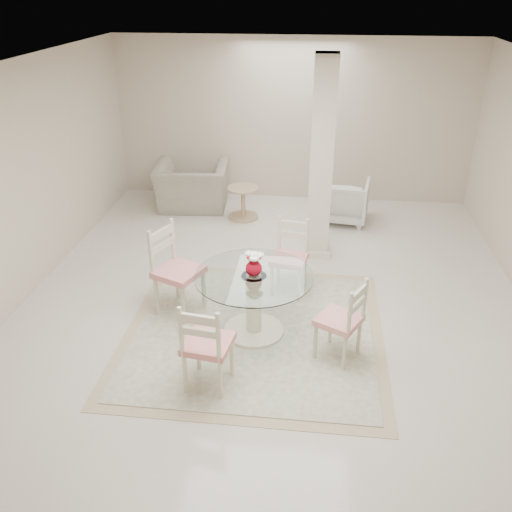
# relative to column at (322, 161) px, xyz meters

# --- Properties ---
(ground) EXTENTS (7.00, 7.00, 0.00)m
(ground) POSITION_rel_column_xyz_m (-0.50, -1.30, -1.35)
(ground) COLOR silver
(ground) RESTS_ON ground
(room_shell) EXTENTS (6.02, 7.02, 2.71)m
(room_shell) POSITION_rel_column_xyz_m (-0.50, -1.30, 0.51)
(room_shell) COLOR beige
(room_shell) RESTS_ON ground
(column) EXTENTS (0.30, 0.30, 2.70)m
(column) POSITION_rel_column_xyz_m (0.00, 0.00, 0.00)
(column) COLOR beige
(column) RESTS_ON ground
(area_rug) EXTENTS (2.82, 2.82, 0.02)m
(area_rug) POSITION_rel_column_xyz_m (-0.65, -2.03, -1.34)
(area_rug) COLOR tan
(area_rug) RESTS_ON ground
(dining_table) EXTENTS (1.26, 1.26, 0.73)m
(dining_table) POSITION_rel_column_xyz_m (-0.65, -2.03, -0.98)
(dining_table) COLOR #F7F4CB
(dining_table) RESTS_ON ground
(red_vase) EXTENTS (0.20, 0.19, 0.27)m
(red_vase) POSITION_rel_column_xyz_m (-0.65, -2.03, -0.49)
(red_vase) COLOR #A70518
(red_vase) RESTS_ON dining_table
(dining_chair_east) EXTENTS (0.54, 0.54, 1.00)m
(dining_chair_east) POSITION_rel_column_xyz_m (0.30, -2.38, -0.82)
(dining_chair_east) COLOR beige
(dining_chair_east) RESTS_ON ground
(dining_chair_north) EXTENTS (0.47, 0.47, 1.03)m
(dining_chair_north) POSITION_rel_column_xyz_m (-0.32, -1.07, -0.81)
(dining_chair_north) COLOR beige
(dining_chair_north) RESTS_ON ground
(dining_chair_west) EXTENTS (0.62, 0.62, 1.17)m
(dining_chair_west) POSITION_rel_column_xyz_m (-1.62, -1.68, -0.73)
(dining_chair_west) COLOR beige
(dining_chair_west) RESTS_ON ground
(dining_chair_south) EXTENTS (0.48, 0.48, 1.06)m
(dining_chair_south) POSITION_rel_column_xyz_m (-0.99, -2.99, -0.79)
(dining_chair_south) COLOR beige
(dining_chair_south) RESTS_ON ground
(recliner_taupe) EXTENTS (1.25, 1.11, 0.76)m
(recliner_taupe) POSITION_rel_column_xyz_m (-2.12, 1.49, -0.97)
(recliner_taupe) COLOR #9C9681
(recliner_taupe) RESTS_ON ground
(armchair_white) EXTENTS (0.82, 0.83, 0.68)m
(armchair_white) POSITION_rel_column_xyz_m (0.41, 1.24, -1.01)
(armchair_white) COLOR white
(armchair_white) RESTS_ON ground
(side_table) EXTENTS (0.50, 0.50, 0.52)m
(side_table) POSITION_rel_column_xyz_m (-1.21, 1.14, -1.11)
(side_table) COLOR tan
(side_table) RESTS_ON ground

